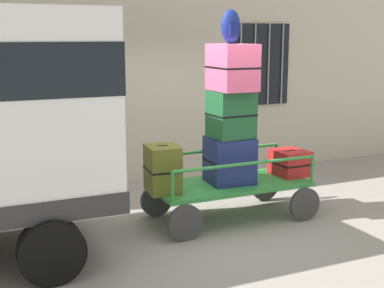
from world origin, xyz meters
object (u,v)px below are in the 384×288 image
object	(u,v)px
luggage_cart	(230,190)
suitcase_midleft_top	(232,67)
backpack	(231,26)
suitcase_left_bottom	(163,169)
suitcase_midleft_bottom	(230,160)
suitcase_midleft_middle	(231,114)
suitcase_center_bottom	(290,163)

from	to	relation	value
luggage_cart	suitcase_midleft_top	distance (m)	1.71
luggage_cart	suitcase_midleft_top	bearing A→B (deg)	-90.00
backpack	suitcase_left_bottom	bearing A→B (deg)	-178.43
suitcase_midleft_bottom	backpack	world-z (taller)	backpack
suitcase_midleft_middle	suitcase_midleft_top	xyz separation A→B (m)	(-0.00, -0.01, 0.63)
suitcase_midleft_bottom	suitcase_midleft_middle	distance (m)	0.65
suitcase_left_bottom	suitcase_midleft_bottom	world-z (taller)	suitcase_midleft_bottom
suitcase_midleft_middle	luggage_cart	bearing A→B (deg)	90.00
suitcase_left_bottom	suitcase_midleft_middle	xyz separation A→B (m)	(1.01, 0.02, 0.66)
suitcase_center_bottom	backpack	xyz separation A→B (m)	(-1.03, -0.02, 1.95)
luggage_cart	suitcase_midleft_middle	size ratio (longest dim) A/B	3.54
suitcase_midleft_top	suitcase_center_bottom	world-z (taller)	suitcase_midleft_top
suitcase_left_bottom	suitcase_midleft_top	bearing A→B (deg)	0.16
suitcase_center_bottom	backpack	world-z (taller)	backpack
suitcase_midleft_top	backpack	world-z (taller)	backpack
suitcase_left_bottom	backpack	world-z (taller)	backpack
suitcase_midleft_middle	suitcase_center_bottom	bearing A→B (deg)	1.64
suitcase_midleft_bottom	suitcase_midleft_middle	bearing A→B (deg)	-90.00
luggage_cart	suitcase_midleft_top	xyz separation A→B (m)	(-0.00, -0.02, 1.71)
suitcase_midleft_middle	suitcase_midleft_top	world-z (taller)	suitcase_midleft_top
luggage_cart	suitcase_midleft_middle	bearing A→B (deg)	-90.00
suitcase_left_bottom	suitcase_midleft_bottom	xyz separation A→B (m)	(1.01, 0.04, 0.01)
luggage_cart	backpack	size ratio (longest dim) A/B	5.18
luggage_cart	suitcase_midleft_bottom	world-z (taller)	suitcase_midleft_bottom
suitcase_midleft_top	backpack	bearing A→B (deg)	126.32
suitcase_midleft_bottom	suitcase_midleft_middle	world-z (taller)	suitcase_midleft_middle
suitcase_center_bottom	backpack	distance (m)	2.20
luggage_cart	backpack	bearing A→B (deg)	164.19
luggage_cart	backpack	distance (m)	2.24
suitcase_midleft_top	suitcase_left_bottom	bearing A→B (deg)	-179.84
suitcase_midleft_middle	suitcase_midleft_bottom	bearing A→B (deg)	90.00
suitcase_midleft_top	suitcase_center_bottom	distance (m)	1.74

